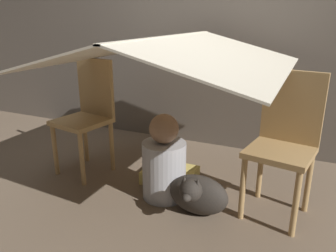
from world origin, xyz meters
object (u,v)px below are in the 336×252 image
(chair_right, at_px, (284,139))
(dog, at_px, (197,194))
(person_front, at_px, (164,163))
(chair_left, at_px, (88,112))

(chair_right, distance_m, dog, 0.64)
(chair_right, distance_m, person_front, 0.80)
(person_front, height_order, dog, person_front)
(chair_left, relative_size, person_front, 1.50)
(chair_left, relative_size, dog, 2.33)
(chair_right, bearing_deg, person_front, -158.74)
(chair_right, bearing_deg, dog, -139.24)
(person_front, xyz_separation_m, dog, (0.29, -0.13, -0.11))
(person_front, bearing_deg, chair_left, 168.60)
(person_front, relative_size, dog, 1.56)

